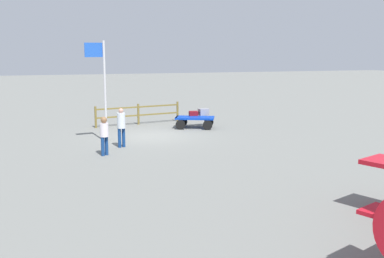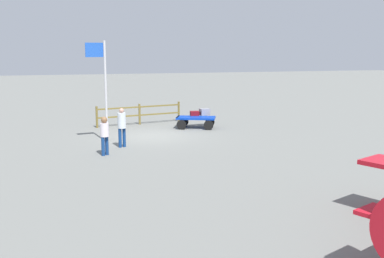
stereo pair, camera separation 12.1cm
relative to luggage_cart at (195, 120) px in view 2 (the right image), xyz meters
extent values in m
plane|color=slate|center=(2.68, 1.62, -0.45)|extent=(120.00, 120.00, 0.00)
cube|color=#0A33AD|center=(-0.02, 0.01, 0.11)|extent=(2.32, 1.76, 0.10)
cube|color=#0A33AD|center=(0.89, -0.37, 0.11)|extent=(0.45, 0.95, 0.10)
cylinder|color=black|center=(0.86, 0.23, -0.20)|extent=(0.52, 0.31, 0.51)
cylinder|color=black|center=(0.44, -0.77, -0.20)|extent=(0.52, 0.31, 0.51)
cylinder|color=black|center=(-0.49, 0.79, -0.20)|extent=(0.52, 0.31, 0.51)
cylinder|color=black|center=(-0.90, -0.21, -0.20)|extent=(0.52, 0.31, 0.51)
cube|color=maroon|center=(-0.11, -0.54, 0.28)|extent=(0.51, 0.42, 0.24)
cube|color=gray|center=(-0.69, -0.53, 0.34)|extent=(0.58, 0.45, 0.36)
cylinder|color=navy|center=(4.47, 3.88, -0.03)|extent=(0.14, 0.14, 0.85)
cylinder|color=navy|center=(4.66, 3.94, -0.03)|extent=(0.14, 0.14, 0.85)
cylinder|color=silver|center=(4.56, 3.91, 0.73)|extent=(0.45, 0.45, 0.67)
sphere|color=tan|center=(4.56, 3.91, 1.17)|extent=(0.21, 0.21, 0.21)
cylinder|color=navy|center=(5.38, 5.27, -0.07)|extent=(0.14, 0.14, 0.77)
cylinder|color=navy|center=(5.54, 5.38, -0.07)|extent=(0.14, 0.14, 0.77)
cylinder|color=silver|center=(5.46, 5.33, 0.60)|extent=(0.48, 0.48, 0.55)
sphere|color=#87603E|center=(5.46, 5.33, 1.00)|extent=(0.26, 0.26, 0.26)
cylinder|color=silver|center=(5.06, 2.61, 1.86)|extent=(0.10, 0.10, 4.63)
cube|color=blue|center=(5.52, 2.61, 3.76)|extent=(0.80, 0.16, 0.64)
cylinder|color=brown|center=(0.24, -2.61, 0.14)|extent=(0.12, 0.12, 1.18)
cylinder|color=brown|center=(2.69, -2.12, 0.14)|extent=(0.12, 0.12, 1.18)
cylinder|color=brown|center=(5.13, -1.63, 0.14)|extent=(0.12, 0.12, 1.18)
cube|color=brown|center=(2.69, -2.12, 0.55)|extent=(4.91, 1.05, 0.08)
cube|color=brown|center=(2.69, -2.12, 0.08)|extent=(4.91, 1.05, 0.08)
camera|label=1|loc=(7.50, 24.06, 3.78)|focal=43.86mm
camera|label=2|loc=(7.38, 24.10, 3.78)|focal=43.86mm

